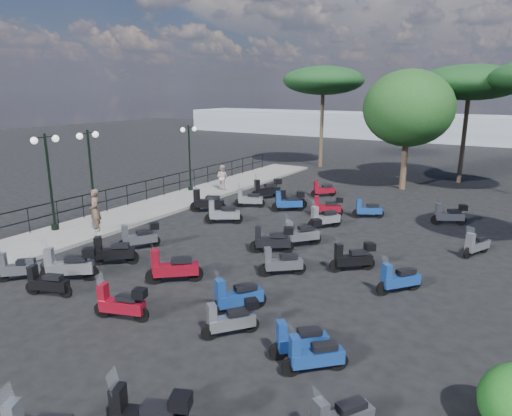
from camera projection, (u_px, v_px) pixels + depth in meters
The scene contains 41 objects.
ground at pixel (227, 246), 18.10m from camera, with size 120.00×120.00×0.00m, color black.
sidewalk at pixel (158, 207), 23.85m from camera, with size 3.00×30.00×0.15m, color slate.
railing at pixel (137, 189), 24.13m from camera, with size 0.04×26.04×1.10m.
lamp_post_0 at pixel (49, 176), 19.13m from camera, with size 0.36×1.22×4.13m.
lamp_post_1 at pixel (91, 169), 20.89m from camera, with size 0.37×1.21×4.13m.
lamp_post_2 at pixel (189, 154), 26.88m from camera, with size 0.42×1.12×3.85m.
woman at pixel (95, 210), 19.36m from camera, with size 0.66×0.43×1.81m, color brown.
pedestrian_far at pixel (222, 177), 27.36m from camera, with size 0.72×0.56×1.49m, color beige.
scooter_0 at pixel (19, 268), 14.72m from camera, with size 1.19×1.15×1.24m.
scooter_1 at pixel (69, 265), 14.65m from camera, with size 1.54×1.28×1.46m.
scooter_2 at pixel (139, 237), 17.62m from camera, with size 1.06×1.45×1.31m.
scooter_3 at pixel (207, 202), 22.87m from camera, with size 1.80×0.91×1.50m.
scooter_4 at pixel (249, 199), 23.89m from camera, with size 1.53×0.82×1.29m.
scooter_5 at pixel (267, 189), 25.74m from camera, with size 1.31×1.52×1.46m.
scooter_6 at pixel (121, 303), 12.20m from camera, with size 1.54×0.74×1.27m.
scooter_7 at pixel (47, 283), 13.62m from camera, with size 1.45×0.72×1.21m.
scooter_8 at pixel (113, 252), 16.05m from camera, with size 1.39×1.14×1.35m.
scooter_9 at pixel (223, 214), 20.95m from camera, with size 1.56×1.04×1.40m.
scooter_10 at pixel (292, 200), 23.79m from camera, with size 1.45×0.76×1.22m.
scooter_11 at pixel (289, 202), 23.05m from camera, with size 1.45×1.15×1.35m.
scooter_13 at pixel (173, 268), 14.53m from camera, with size 1.48×1.28×1.47m.
scooter_14 at pixel (272, 240), 17.20m from camera, with size 1.50×1.06×1.35m.
scooter_15 at pixel (302, 233), 17.95m from camera, with size 1.26×1.44×1.39m.
scooter_16 at pixel (327, 207), 22.19m from camera, with size 1.47×0.93×1.28m.
scooter_17 at pixel (323, 190), 26.24m from camera, with size 1.16×1.10×1.20m.
scooter_18 at pixel (149, 416), 7.95m from camera, with size 1.59×0.87×1.34m.
scooter_19 at pixel (231, 319), 11.40m from camera, with size 1.07×1.27×1.21m.
scooter_20 at pixel (237, 297), 12.60m from camera, with size 1.05×1.47×1.35m.
scooter_21 at pixel (281, 263), 15.11m from camera, with size 1.29×1.11×1.28m.
scooter_22 at pixel (324, 218), 20.26m from camera, with size 1.08×1.43×1.34m.
scooter_23 at pixel (368, 210), 21.90m from camera, with size 1.37×0.89×1.22m.
scooter_25 at pixel (299, 341), 10.49m from camera, with size 1.17×1.12×1.21m.
scooter_26 at pixel (353, 258), 15.48m from camera, with size 1.32×1.19×1.29m.
scooter_27 at pixel (399, 279), 13.82m from camera, with size 1.08×1.30×1.27m.
scooter_28 at pixel (476, 245), 16.92m from camera, with size 0.80×1.44×1.22m.
scooter_29 at pixel (450, 215), 20.78m from camera, with size 1.47×0.91×1.27m.
scooter_30 at pixel (314, 356), 9.89m from camera, with size 1.17×1.12×1.21m.
broadleaf_tree at pixel (409, 108), 27.12m from camera, with size 5.35×5.35×7.20m.
pine_0 at pixel (470, 83), 28.74m from camera, with size 6.40×6.40×7.57m.
pine_2 at pixel (323, 81), 34.86m from camera, with size 6.22×6.22×7.76m.
distant_hills at pixel (442, 128), 54.81m from camera, with size 70.00×8.00×3.00m, color gray.
Camera 1 is at (9.94, -14.00, 6.04)m, focal length 32.00 mm.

